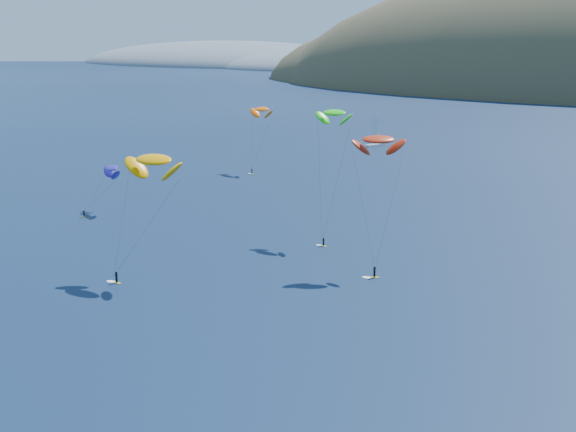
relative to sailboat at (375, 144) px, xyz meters
The scene contains 7 objects.
headland 654.25m from the sailboat, 126.35° to the left, with size 460.00×250.00×60.00m.
sailboat is the anchor object (origin of this frame).
kitesurfer_1 65.56m from the sailboat, 98.32° to the right, with size 9.03×9.78×20.54m.
kitesurfer_2 162.63m from the sailboat, 79.78° to the right, with size 11.22×10.49×23.06m.
kitesurfer_3 130.30m from the sailboat, 70.28° to the right, with size 8.16×10.76×27.27m.
kitesurfer_9 149.79m from the sailboat, 66.39° to the right, with size 9.58×11.39×25.14m.
kitesurfer_10 126.18m from the sailboat, 95.07° to the right, with size 8.68×12.59×12.26m.
Camera 1 is at (56.32, -39.74, 41.52)m, focal length 50.00 mm.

